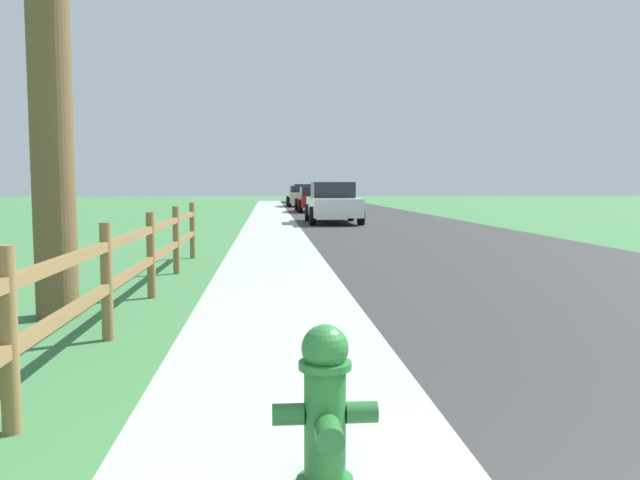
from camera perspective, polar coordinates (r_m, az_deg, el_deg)
The scene contains 10 objects.
ground_plane at distance 26.21m, azimuth -2.21°, elevation 1.67°, with size 120.00×120.00×0.00m, color #3C7340.
road_asphalt at distance 28.56m, azimuth 4.65°, elevation 1.93°, with size 7.00×66.00×0.01m, color #303030.
curb_concrete at distance 28.25m, azimuth -8.48°, elevation 1.86°, with size 6.00×66.00×0.01m, color #A1AB9C.
grass_verge at distance 28.39m, azimuth -11.50°, elevation 1.83°, with size 5.00×66.00×0.00m, color #3C7340.
fire_hydrant at distance 3.22m, azimuth 0.47°, elevation -14.47°, with size 0.52×0.43×0.80m.
rail_fence at distance 7.47m, azimuth -16.42°, elevation -1.62°, with size 0.11×11.59×1.13m.
parked_suv_white at distance 25.19m, azimuth 1.15°, elevation 3.32°, with size 2.03×4.71×1.60m.
parked_car_red at distance 35.61m, azimuth -0.41°, elevation 3.67°, with size 2.19×4.25×1.39m.
parked_car_beige at distance 44.90m, azimuth -1.61°, elevation 3.98°, with size 2.13×4.49×1.45m.
parked_car_silver at distance 55.90m, azimuth -1.45°, elevation 4.20°, with size 2.14×4.69×1.59m.
Camera 1 is at (-1.11, -1.14, 1.48)m, focal length 35.86 mm.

